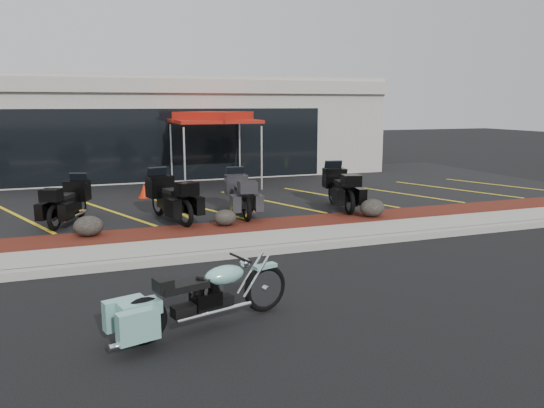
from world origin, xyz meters
name	(u,v)px	position (x,y,z in m)	size (l,w,h in m)	color
ground	(258,269)	(0.00, 0.00, 0.00)	(90.00, 90.00, 0.00)	black
curb	(243,253)	(0.00, 0.90, 0.07)	(24.00, 0.25, 0.15)	gray
sidewalk	(234,244)	(0.00, 1.60, 0.07)	(24.00, 1.20, 0.15)	gray
mulch_bed	(219,231)	(0.00, 2.80, 0.08)	(24.00, 1.20, 0.16)	#3A120D
upper_lot	(178,194)	(0.00, 8.20, 0.07)	(26.00, 9.60, 0.15)	black
dealership_building	(151,127)	(0.00, 14.47, 2.01)	(18.00, 8.16, 4.00)	gray
boulder_left	(88,226)	(-2.84, 2.99, 0.38)	(0.63, 0.52, 0.44)	black
boulder_mid	(225,218)	(0.18, 2.96, 0.35)	(0.53, 0.44, 0.38)	black
boulder_right	(372,208)	(3.92, 2.66, 0.39)	(0.64, 0.53, 0.45)	black
hero_cruiser	(265,282)	(-0.53, -1.94, 0.46)	(2.60, 0.66, 0.92)	#7EC4B8
touring_black_front	(80,195)	(-2.99, 5.14, 0.72)	(1.95, 0.75, 1.14)	black
touring_black_mid	(158,191)	(-1.11, 4.67, 0.78)	(2.16, 0.82, 1.25)	black
touring_grey	(235,188)	(0.93, 4.71, 0.74)	(2.03, 0.77, 1.18)	#2A292E
touring_black_rear	(333,182)	(3.80, 4.62, 0.77)	(2.14, 0.82, 1.24)	black
traffic_cone	(144,191)	(-1.15, 7.50, 0.35)	(0.31, 0.31, 0.41)	red
popup_canopy	(214,119)	(1.44, 9.05, 2.47)	(3.33, 3.33, 2.55)	silver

